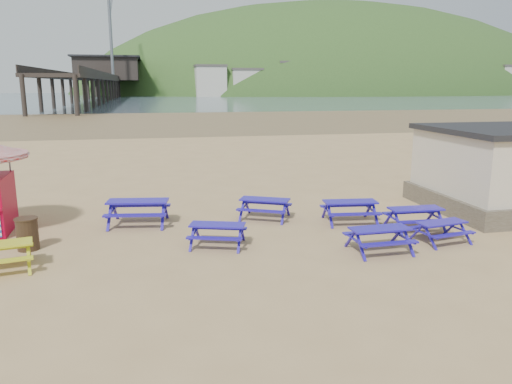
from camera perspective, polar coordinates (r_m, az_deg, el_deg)
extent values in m
plane|color=tan|center=(16.45, 1.37, -4.48)|extent=(400.00, 400.00, 0.00)
plane|color=olive|center=(70.57, -9.09, 8.26)|extent=(400.00, 400.00, 0.00)
plane|color=#495C69|center=(185.42, -11.05, 10.58)|extent=(400.00, 400.00, 0.00)
cube|color=#2114A1|center=(17.45, -13.37, -1.02)|extent=(2.14, 1.09, 0.06)
cube|color=#2114A1|center=(18.18, -12.96, -1.50)|extent=(2.06, 0.59, 0.06)
cube|color=#2114A1|center=(16.88, -13.71, -2.60)|extent=(2.06, 0.59, 0.06)
cube|color=#2114A1|center=(17.76, 1.01, -0.86)|extent=(1.86, 1.38, 0.05)
cube|color=#2114A1|center=(18.37, 1.43, -1.28)|extent=(1.67, 0.99, 0.05)
cube|color=#2114A1|center=(17.28, 0.56, -2.16)|extent=(1.67, 0.99, 0.05)
cube|color=#2114A1|center=(17.58, 10.72, -1.10)|extent=(1.89, 0.91, 0.05)
cube|color=#2114A1|center=(18.21, 10.16, -1.53)|extent=(1.84, 0.45, 0.05)
cube|color=#2114A1|center=(17.08, 11.25, -2.49)|extent=(1.84, 0.45, 0.05)
cube|color=#2114A1|center=(14.83, -4.43, -3.75)|extent=(1.73, 1.10, 0.04)
cube|color=#2114A1|center=(15.41, -4.05, -4.10)|extent=(1.61, 0.72, 0.04)
cube|color=#2114A1|center=(14.39, -4.81, -5.30)|extent=(1.61, 0.72, 0.04)
cube|color=#2114A1|center=(17.27, 17.80, -1.82)|extent=(1.77, 0.74, 0.05)
cube|color=#2114A1|center=(17.83, 16.88, -2.23)|extent=(1.76, 0.30, 0.05)
cube|color=#2114A1|center=(16.84, 18.65, -3.19)|extent=(1.76, 0.30, 0.05)
cube|color=#2114A1|center=(16.18, 20.46, -3.27)|extent=(1.61, 0.84, 0.04)
cube|color=#2114A1|center=(16.60, 19.23, -3.64)|extent=(1.55, 0.47, 0.04)
cube|color=#2114A1|center=(15.88, 21.63, -4.54)|extent=(1.55, 0.47, 0.04)
cylinder|color=#3A2A18|center=(15.96, -24.66, -4.43)|extent=(0.61, 0.61, 0.92)
cylinder|color=#3A2A18|center=(15.84, -24.81, -2.79)|extent=(0.65, 0.65, 0.04)
cube|color=black|center=(190.86, -16.69, 12.14)|extent=(9.00, 220.00, 0.60)
cube|color=black|center=(201.90, -16.52, 13.26)|extent=(22.00, 30.00, 8.00)
cube|color=black|center=(202.06, -16.59, 14.48)|extent=(24.00, 32.00, 0.60)
cylinder|color=slate|center=(180.33, -16.26, 16.65)|extent=(1.00, 1.00, 28.00)
cube|color=slate|center=(195.70, -16.20, 20.11)|extent=(0.60, 25.63, 12.38)
ellipsoid|color=#2D4C1E|center=(263.00, 9.00, 8.90)|extent=(264.00, 144.00, 108.00)
cube|color=#2114A1|center=(14.70, 13.98, -4.08)|extent=(1.73, 0.71, 0.05)
cube|color=#2114A1|center=(15.26, 12.95, -4.47)|extent=(1.71, 0.28, 0.05)
cube|color=#2114A1|center=(14.30, 14.98, -5.71)|extent=(1.71, 0.28, 0.05)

